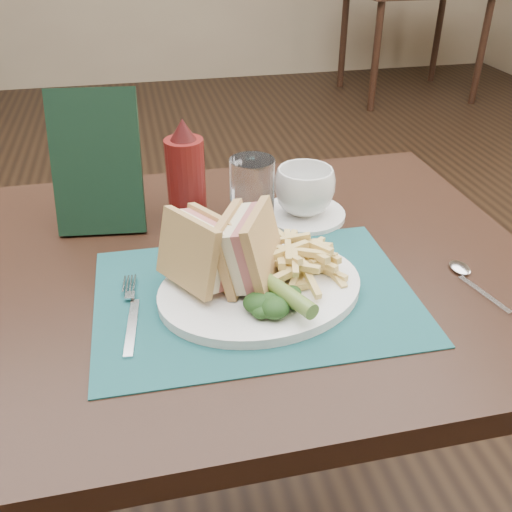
{
  "coord_description": "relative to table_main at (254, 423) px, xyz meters",
  "views": [
    {
      "loc": [
        -0.16,
        -1.25,
        1.23
      ],
      "look_at": [
        -0.01,
        -0.56,
        0.8
      ],
      "focal_mm": 40.0,
      "sensor_mm": 36.0,
      "label": 1
    }
  ],
  "objects": [
    {
      "name": "wall_back",
      "position": [
        0.0,
        4.0,
        -0.38
      ],
      "size": [
        6.0,
        0.0,
        6.0
      ],
      "primitive_type": "plane",
      "rotation": [
        1.57,
        0.0,
        0.0
      ],
      "color": "tan",
      "rests_on": "ground"
    },
    {
      "name": "plate",
      "position": [
        -0.01,
        -0.09,
        0.38
      ],
      "size": [
        0.34,
        0.29,
        0.01
      ],
      "primitive_type": null,
      "rotation": [
        0.0,
        0.0,
        0.19
      ],
      "color": "white",
      "rests_on": "placemat"
    },
    {
      "name": "table_bg_right",
      "position": [
        1.85,
        3.23,
        0.0
      ],
      "size": [
        0.9,
        0.75,
        0.75
      ],
      "primitive_type": null,
      "color": "black",
      "rests_on": "ground"
    },
    {
      "name": "drinking_glass",
      "position": [
        0.02,
        0.1,
        0.44
      ],
      "size": [
        0.09,
        0.09,
        0.13
      ],
      "primitive_type": "cylinder",
      "rotation": [
        0.0,
        0.0,
        -0.31
      ],
      "color": "silver",
      "rests_on": "table_main"
    },
    {
      "name": "kale_garnish",
      "position": [
        -0.01,
        -0.16,
        0.41
      ],
      "size": [
        0.11,
        0.08,
        0.03
      ],
      "primitive_type": null,
      "color": "black",
      "rests_on": "plate"
    },
    {
      "name": "sandwich_half_b",
      "position": [
        -0.04,
        -0.07,
        0.45
      ],
      "size": [
        0.12,
        0.14,
        0.11
      ],
      "primitive_type": null,
      "rotation": [
        0.0,
        -0.24,
        -0.48
      ],
      "color": "tan",
      "rests_on": "plate"
    },
    {
      "name": "table_main",
      "position": [
        0.0,
        0.0,
        0.0
      ],
      "size": [
        0.9,
        0.75,
        0.75
      ],
      "primitive_type": null,
      "color": "black",
      "rests_on": "ground"
    },
    {
      "name": "fork",
      "position": [
        -0.2,
        -0.11,
        0.38
      ],
      "size": [
        0.05,
        0.17,
        0.01
      ],
      "primitive_type": null,
      "rotation": [
        0.0,
        0.0,
        -0.11
      ],
      "color": "silver",
      "rests_on": "placemat"
    },
    {
      "name": "ketchup_bottle",
      "position": [
        -0.09,
        0.16,
        0.47
      ],
      "size": [
        0.08,
        0.08,
        0.19
      ],
      "primitive_type": null,
      "rotation": [
        0.0,
        0.0,
        -0.22
      ],
      "color": "#5C110F",
      "rests_on": "table_main"
    },
    {
      "name": "sandwich_half_a",
      "position": [
        -0.11,
        -0.08,
        0.45
      ],
      "size": [
        0.12,
        0.13,
        0.11
      ],
      "primitive_type": null,
      "rotation": [
        0.0,
        0.24,
        0.56
      ],
      "color": "tan",
      "rests_on": "plate"
    },
    {
      "name": "placemat",
      "position": [
        -0.02,
        -0.1,
        0.38
      ],
      "size": [
        0.46,
        0.33,
        0.0
      ],
      "primitive_type": "cube",
      "rotation": [
        0.0,
        0.0,
        -0.02
      ],
      "color": "#174A4C",
      "rests_on": "table_main"
    },
    {
      "name": "coffee_cup",
      "position": [
        0.12,
        0.12,
        0.43
      ],
      "size": [
        0.14,
        0.14,
        0.08
      ],
      "primitive_type": "imported",
      "rotation": [
        0.0,
        0.0,
        0.44
      ],
      "color": "white",
      "rests_on": "saucer"
    },
    {
      "name": "pickle_spear",
      "position": [
        0.01,
        -0.15,
        0.41
      ],
      "size": [
        0.07,
        0.12,
        0.03
      ],
      "primitive_type": "cylinder",
      "rotation": [
        1.54,
        0.0,
        0.42
      ],
      "color": "#52722B",
      "rests_on": "plate"
    },
    {
      "name": "spoon",
      "position": [
        0.31,
        -0.14,
        0.38
      ],
      "size": [
        0.07,
        0.15,
        0.01
      ],
      "primitive_type": null,
      "rotation": [
        0.0,
        0.0,
        0.22
      ],
      "color": "silver",
      "rests_on": "table_main"
    },
    {
      "name": "check_presenter",
      "position": [
        -0.23,
        0.17,
        0.49
      ],
      "size": [
        0.16,
        0.11,
        0.23
      ],
      "primitive_type": "cube",
      "rotation": [
        -0.31,
        0.0,
        -0.12
      ],
      "color": "black",
      "rests_on": "table_main"
    },
    {
      "name": "fries_pile",
      "position": [
        0.05,
        -0.07,
        0.42
      ],
      "size": [
        0.18,
        0.2,
        0.05
      ],
      "primitive_type": null,
      "color": "#E2C571",
      "rests_on": "plate"
    },
    {
      "name": "floor",
      "position": [
        0.0,
        0.5,
        -0.38
      ],
      "size": [
        7.0,
        7.0,
        0.0
      ],
      "primitive_type": "plane",
      "color": "black",
      "rests_on": "ground"
    },
    {
      "name": "saucer",
      "position": [
        0.12,
        0.12,
        0.38
      ],
      "size": [
        0.19,
        0.19,
        0.01
      ],
      "primitive_type": "cylinder",
      "rotation": [
        0.0,
        0.0,
        -0.35
      ],
      "color": "white",
      "rests_on": "table_main"
    }
  ]
}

